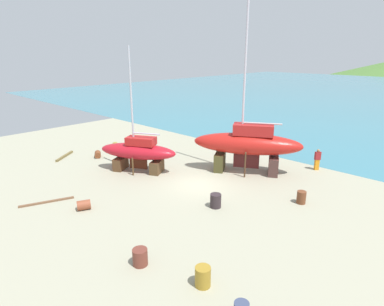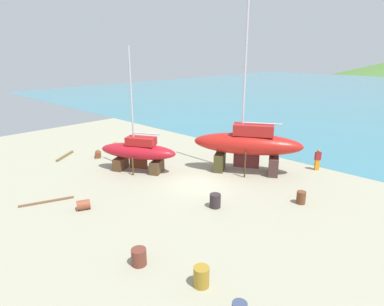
# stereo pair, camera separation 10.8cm
# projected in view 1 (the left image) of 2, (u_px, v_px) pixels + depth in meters

# --- Properties ---
(ground_plane) EXTENTS (49.70, 49.70, 0.00)m
(ground_plane) POSITION_uv_depth(u_px,v_px,m) (167.00, 198.00, 20.66)
(ground_plane) COLOR #9F9D83
(sailboat_mid_port) EXTENTS (8.18, 6.01, 14.84)m
(sailboat_mid_port) POSITION_uv_depth(u_px,v_px,m) (248.00, 144.00, 24.49)
(sailboat_mid_port) COLOR #443F1F
(sailboat_mid_port) RESTS_ON ground
(sailboat_far_slipway) EXTENTS (6.26, 4.50, 9.35)m
(sailboat_far_slipway) POSITION_uv_depth(u_px,v_px,m) (138.00, 152.00, 24.90)
(sailboat_far_slipway) COLOR brown
(sailboat_far_slipway) RESTS_ON ground
(worker) EXTENTS (0.46, 0.49, 1.70)m
(worker) POSITION_uv_depth(u_px,v_px,m) (317.00, 159.00, 25.31)
(worker) COLOR orange
(worker) RESTS_ON ground
(barrel_ochre) EXTENTS (1.03, 0.91, 0.53)m
(barrel_ochre) POSITION_uv_depth(u_px,v_px,m) (98.00, 154.00, 28.55)
(barrel_ochre) COLOR brown
(barrel_ochre) RESTS_ON ground
(barrel_tipped_center) EXTENTS (0.87, 0.87, 0.84)m
(barrel_tipped_center) POSITION_uv_depth(u_px,v_px,m) (203.00, 277.00, 12.77)
(barrel_tipped_center) COLOR olive
(barrel_tipped_center) RESTS_ON ground
(barrel_blue_faded) EXTENTS (0.92, 0.92, 0.84)m
(barrel_blue_faded) POSITION_uv_depth(u_px,v_px,m) (216.00, 201.00, 19.29)
(barrel_blue_faded) COLOR #31262A
(barrel_blue_faded) RESTS_ON ground
(barrel_rust_mid) EXTENTS (0.83, 0.93, 0.57)m
(barrel_rust_mid) POSITION_uv_depth(u_px,v_px,m) (84.00, 205.00, 19.05)
(barrel_rust_mid) COLOR brown
(barrel_rust_mid) RESTS_ON ground
(barrel_by_slipway) EXTENTS (0.64, 0.64, 0.78)m
(barrel_by_slipway) POSITION_uv_depth(u_px,v_px,m) (301.00, 197.00, 19.81)
(barrel_by_slipway) COLOR brown
(barrel_by_slipway) RESTS_ON ground
(barrel_tipped_right) EXTENTS (0.68, 0.68, 0.75)m
(barrel_tipped_right) POSITION_uv_depth(u_px,v_px,m) (140.00, 257.00, 14.06)
(barrel_tipped_right) COLOR brown
(barrel_tipped_right) RESTS_ON ground
(barrel_tar_black) EXTENTS (1.06, 0.96, 0.65)m
(barrel_tar_black) POSITION_uv_depth(u_px,v_px,m) (116.00, 146.00, 30.78)
(barrel_tar_black) COLOR olive
(barrel_tar_black) RESTS_ON ground
(timber_long_aft) EXTENTS (1.28, 3.01, 0.11)m
(timber_long_aft) POSITION_uv_depth(u_px,v_px,m) (47.00, 202.00, 19.96)
(timber_long_aft) COLOR brown
(timber_long_aft) RESTS_ON ground
(timber_short_skew) EXTENTS (0.32, 1.37, 0.13)m
(timber_short_skew) POSITION_uv_depth(u_px,v_px,m) (130.00, 151.00, 30.12)
(timber_short_skew) COLOR brown
(timber_short_skew) RESTS_ON ground
(timber_long_fore) EXTENTS (1.79, 2.35, 0.18)m
(timber_long_fore) POSITION_uv_depth(u_px,v_px,m) (65.00, 156.00, 28.64)
(timber_long_fore) COLOR brown
(timber_long_fore) RESTS_ON ground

